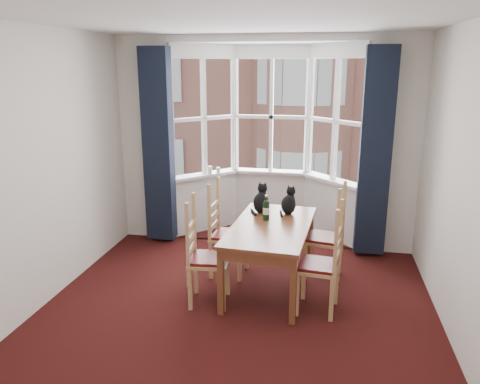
% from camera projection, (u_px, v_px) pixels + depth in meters
% --- Properties ---
extents(floor, '(4.50, 4.50, 0.00)m').
position_uv_depth(floor, '(231.00, 327.00, 4.47)').
color(floor, black).
rests_on(floor, ground).
extents(ceiling, '(4.50, 4.50, 0.00)m').
position_uv_depth(ceiling, '(229.00, 15.00, 3.73)').
color(ceiling, white).
rests_on(ceiling, floor).
extents(wall_left, '(0.00, 4.50, 4.50)m').
position_uv_depth(wall_left, '(24.00, 176.00, 4.45)').
color(wall_left, silver).
rests_on(wall_left, floor).
extents(wall_right, '(0.00, 4.50, 4.50)m').
position_uv_depth(wall_right, '(474.00, 197.00, 3.74)').
color(wall_right, silver).
rests_on(wall_right, floor).
extents(wall_near, '(4.00, 0.00, 4.00)m').
position_uv_depth(wall_near, '(121.00, 317.00, 1.96)').
color(wall_near, silver).
rests_on(wall_near, floor).
extents(wall_back_pier_left, '(0.70, 0.12, 2.80)m').
position_uv_depth(wall_back_pier_left, '(147.00, 140.00, 6.52)').
color(wall_back_pier_left, silver).
rests_on(wall_back_pier_left, floor).
extents(wall_back_pier_right, '(0.70, 0.12, 2.80)m').
position_uv_depth(wall_back_pier_right, '(393.00, 148.00, 5.94)').
color(wall_back_pier_right, silver).
rests_on(wall_back_pier_right, floor).
extents(bay_window, '(2.76, 0.94, 2.80)m').
position_uv_depth(bay_window, '(269.00, 138.00, 6.71)').
color(bay_window, white).
rests_on(bay_window, floor).
extents(curtain_left, '(0.38, 0.22, 2.60)m').
position_uv_depth(curtain_left, '(158.00, 146.00, 6.32)').
color(curtain_left, black).
rests_on(curtain_left, floor).
extents(curtain_right, '(0.38, 0.22, 2.60)m').
position_uv_depth(curtain_right, '(375.00, 153.00, 5.82)').
color(curtain_right, black).
rests_on(curtain_right, floor).
extents(dining_table, '(0.93, 1.58, 0.74)m').
position_uv_depth(dining_table, '(271.00, 232.00, 5.11)').
color(dining_table, brown).
rests_on(dining_table, floor).
extents(chair_left_near, '(0.44, 0.46, 0.92)m').
position_uv_depth(chair_left_near, '(200.00, 260.00, 4.82)').
color(chair_left_near, tan).
rests_on(chair_left_near, floor).
extents(chair_left_far, '(0.42, 0.44, 0.92)m').
position_uv_depth(chair_left_far, '(222.00, 236.00, 5.51)').
color(chair_left_far, tan).
rests_on(chair_left_far, floor).
extents(chair_right_near, '(0.45, 0.47, 0.92)m').
position_uv_depth(chair_right_near, '(327.00, 268.00, 4.64)').
color(chair_right_near, tan).
rests_on(chair_right_near, floor).
extents(chair_right_far, '(0.47, 0.49, 0.92)m').
position_uv_depth(chair_right_far, '(332.00, 240.00, 5.36)').
color(chair_right_far, tan).
rests_on(chair_right_far, floor).
extents(cat_left, '(0.19, 0.27, 0.36)m').
position_uv_depth(cat_left, '(261.00, 201.00, 5.50)').
color(cat_left, black).
rests_on(cat_left, dining_table).
extents(cat_right, '(0.22, 0.27, 0.33)m').
position_uv_depth(cat_right, '(289.00, 203.00, 5.45)').
color(cat_right, black).
rests_on(cat_right, dining_table).
extents(wine_bottle, '(0.07, 0.07, 0.29)m').
position_uv_depth(wine_bottle, '(266.00, 209.00, 5.22)').
color(wine_bottle, black).
rests_on(wine_bottle, dining_table).
extents(candle_tall, '(0.06, 0.06, 0.12)m').
position_uv_depth(candle_tall, '(210.00, 170.00, 6.83)').
color(candle_tall, white).
rests_on(candle_tall, bay_window).
extents(candle_short, '(0.06, 0.06, 0.10)m').
position_uv_depth(candle_short, '(218.00, 171.00, 6.84)').
color(candle_short, white).
rests_on(candle_short, bay_window).
extents(street, '(80.00, 80.00, 0.00)m').
position_uv_depth(street, '(314.00, 175.00, 36.63)').
color(street, '#333335').
rests_on(street, ground).
extents(tenement_building, '(18.40, 7.80, 15.20)m').
position_uv_depth(tenement_building, '(307.00, 87.00, 17.33)').
color(tenement_building, '#AD6C59').
rests_on(tenement_building, street).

